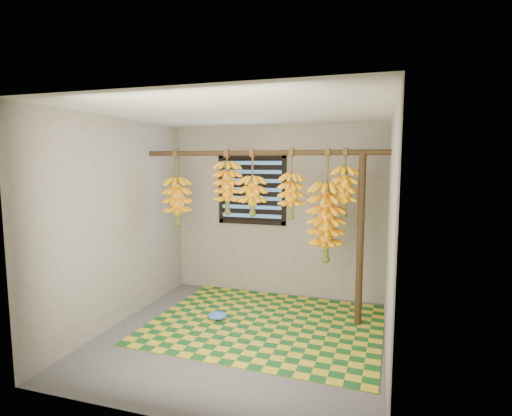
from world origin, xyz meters
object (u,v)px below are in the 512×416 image
(banana_bunch_e, at_px, (326,222))
(support_post, at_px, (360,241))
(banana_bunch_f, at_px, (344,191))
(woven_mat, at_px, (266,324))
(plastic_bag, at_px, (217,316))
(banana_bunch_d, at_px, (291,196))
(banana_bunch_c, at_px, (253,196))
(banana_bunch_a, at_px, (177,201))
(banana_bunch_b, at_px, (227,188))

(banana_bunch_e, bearing_deg, support_post, 0.00)
(support_post, xyz_separation_m, banana_bunch_f, (-0.19, 0.00, 0.56))
(woven_mat, xyz_separation_m, banana_bunch_f, (0.84, 0.30, 1.56))
(plastic_bag, height_order, banana_bunch_d, banana_bunch_d)
(banana_bunch_d, height_order, banana_bunch_e, same)
(support_post, bearing_deg, banana_bunch_f, 180.00)
(banana_bunch_d, bearing_deg, woven_mat, -126.40)
(plastic_bag, distance_m, banana_bunch_d, 1.69)
(support_post, height_order, banana_bunch_f, banana_bunch_f)
(woven_mat, relative_size, banana_bunch_c, 3.24)
(woven_mat, distance_m, banana_bunch_e, 1.39)
(banana_bunch_a, height_order, banana_bunch_d, same)
(plastic_bag, relative_size, banana_bunch_f, 0.31)
(plastic_bag, xyz_separation_m, banana_bunch_d, (0.81, 0.37, 1.43))
(banana_bunch_d, bearing_deg, banana_bunch_c, 180.00)
(support_post, xyz_separation_m, banana_bunch_e, (-0.39, 0.00, 0.19))
(banana_bunch_d, distance_m, banana_bunch_f, 0.62)
(woven_mat, distance_m, banana_bunch_f, 1.79)
(woven_mat, relative_size, banana_bunch_d, 3.15)
(banana_bunch_c, bearing_deg, support_post, 0.00)
(banana_bunch_a, height_order, banana_bunch_e, same)
(banana_bunch_b, xyz_separation_m, banana_bunch_c, (0.33, 0.00, -0.09))
(plastic_bag, bearing_deg, banana_bunch_c, 48.71)
(banana_bunch_b, relative_size, banana_bunch_d, 0.97)
(banana_bunch_a, xyz_separation_m, banana_bunch_e, (1.93, 0.00, -0.19))
(banana_bunch_d, height_order, banana_bunch_f, same)
(banana_bunch_e, bearing_deg, plastic_bag, -163.20)
(banana_bunch_c, distance_m, banana_bunch_f, 1.10)
(plastic_bag, xyz_separation_m, banana_bunch_a, (-0.71, 0.37, 1.32))
(woven_mat, height_order, banana_bunch_a, banana_bunch_a)
(support_post, height_order, banana_bunch_e, banana_bunch_e)
(banana_bunch_b, bearing_deg, banana_bunch_e, 0.00)
(plastic_bag, bearing_deg, banana_bunch_f, 14.60)
(banana_bunch_a, distance_m, banana_bunch_e, 1.94)
(support_post, relative_size, banana_bunch_b, 2.48)
(plastic_bag, xyz_separation_m, banana_bunch_c, (0.33, 0.37, 1.42))
(banana_bunch_e, bearing_deg, banana_bunch_d, 180.00)
(banana_bunch_c, relative_size, banana_bunch_e, 0.61)
(woven_mat, distance_m, banana_bunch_d, 1.54)
(banana_bunch_c, bearing_deg, banana_bunch_f, 0.00)
(support_post, xyz_separation_m, banana_bunch_a, (-2.32, 0.00, 0.38))
(banana_bunch_d, xyz_separation_m, banana_bunch_f, (0.62, 0.00, 0.07))
(banana_bunch_b, distance_m, banana_bunch_c, 0.34)
(woven_mat, height_order, banana_bunch_c, banana_bunch_c)
(support_post, distance_m, banana_bunch_d, 0.95)
(support_post, xyz_separation_m, woven_mat, (-1.03, -0.30, -0.99))
(woven_mat, bearing_deg, banana_bunch_a, 166.72)
(banana_bunch_d, xyz_separation_m, banana_bunch_e, (0.42, 0.00, -0.30))
(banana_bunch_a, relative_size, banana_bunch_e, 0.75)
(banana_bunch_e, bearing_deg, banana_bunch_a, 180.00)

